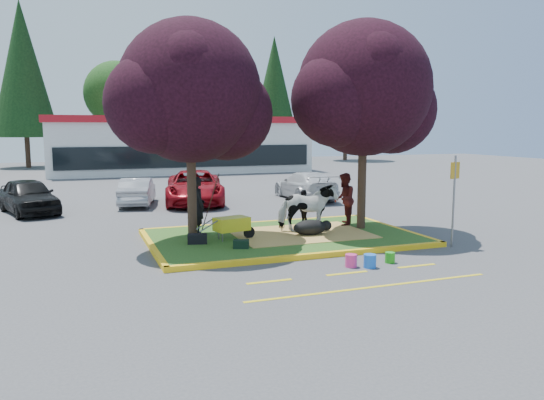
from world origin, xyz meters
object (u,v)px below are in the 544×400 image
object	(u,v)px
calf	(310,227)
bucket_blue	(370,261)
cow	(307,208)
bucket_pink	(351,261)
car_silver	(137,191)
car_black	(28,196)
sign_post	(454,190)
wheelbarrow	(232,224)
bucket_green	(390,258)
handler	(198,205)

from	to	relation	value
calf	bucket_blue	world-z (taller)	calf
cow	bucket_blue	world-z (taller)	cow
cow	bucket_pink	world-z (taller)	cow
bucket_pink	car_silver	world-z (taller)	car_silver
car_black	sign_post	bearing A→B (deg)	-60.34
calf	wheelbarrow	size ratio (longest dim) A/B	0.62
wheelbarrow	bucket_green	distance (m)	4.84
bucket_blue	car_black	size ratio (longest dim) A/B	0.08
cow	handler	bearing A→B (deg)	85.68
sign_post	car_silver	distance (m)	14.39
wheelbarrow	car_silver	size ratio (longest dim) A/B	0.47
handler	calf	bearing A→B (deg)	-119.78
bucket_pink	wheelbarrow	bearing A→B (deg)	120.19
calf	wheelbarrow	world-z (taller)	wheelbarrow
sign_post	cow	bearing A→B (deg)	125.90
sign_post	bucket_green	bearing A→B (deg)	-173.72
car_black	bucket_blue	bearing A→B (deg)	-72.78
bucket_blue	car_silver	bearing A→B (deg)	107.74
calf	wheelbarrow	xyz separation A→B (m)	(-2.49, 0.19, 0.23)
car_black	calf	bearing A→B (deg)	-63.10
bucket_pink	car_black	size ratio (longest dim) A/B	0.08
car_black	car_silver	world-z (taller)	car_black
bucket_pink	bucket_blue	xyz separation A→B (m)	(0.41, -0.22, 0.01)
car_silver	wheelbarrow	bearing A→B (deg)	113.23
handler	bucket_pink	size ratio (longest dim) A/B	5.63
cow	car_black	distance (m)	12.10
bucket_pink	car_black	xyz separation A→B (m)	(-8.30, 12.18, 0.56)
calf	car_silver	world-z (taller)	car_silver
bucket_blue	car_silver	world-z (taller)	car_silver
bucket_green	cow	bearing A→B (deg)	99.07
cow	bucket_blue	size ratio (longest dim) A/B	5.46
bucket_green	sign_post	bearing A→B (deg)	19.52
calf	bucket_blue	distance (m)	3.63
sign_post	bucket_pink	bearing A→B (deg)	-178.99
bucket_pink	cow	bearing A→B (deg)	82.23
bucket_blue	car_silver	size ratio (longest dim) A/B	0.09
bucket_blue	sign_post	bearing A→B (deg)	19.18
calf	bucket_pink	world-z (taller)	calf
cow	handler	world-z (taller)	handler
cow	car_silver	bearing A→B (deg)	35.52
car_silver	cow	bearing A→B (deg)	128.29
sign_post	car_silver	bearing A→B (deg)	109.46
cow	sign_post	xyz separation A→B (m)	(3.38, -2.92, 0.75)
calf	car_silver	bearing A→B (deg)	108.14
handler	bucket_pink	distance (m)	5.64
wheelbarrow	sign_post	size ratio (longest dim) A/B	0.67
cow	car_black	world-z (taller)	cow
calf	handler	world-z (taller)	handler
sign_post	wheelbarrow	bearing A→B (deg)	143.41
handler	car_black	size ratio (longest dim) A/B	0.43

